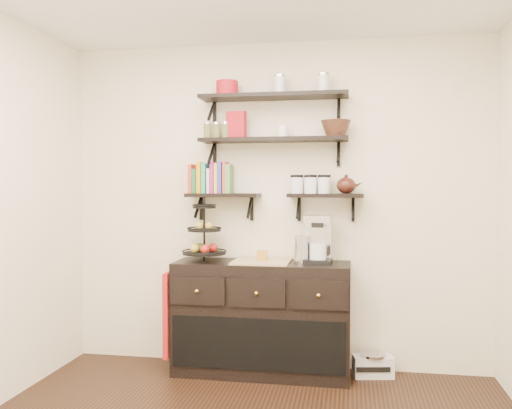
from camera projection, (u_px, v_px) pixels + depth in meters
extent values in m
cube|color=white|center=(276.00, 205.00, 4.53)|extent=(3.50, 0.02, 2.70)
cube|color=black|center=(273.00, 96.00, 4.37)|extent=(1.20, 0.27, 0.03)
cube|color=black|center=(215.00, 114.00, 4.58)|extent=(0.02, 0.03, 0.20)
cube|color=black|center=(339.00, 111.00, 4.40)|extent=(0.02, 0.03, 0.20)
cube|color=black|center=(273.00, 140.00, 4.38)|extent=(1.20, 0.27, 0.03)
cube|color=black|center=(215.00, 155.00, 4.59)|extent=(0.02, 0.03, 0.20)
cube|color=black|center=(339.00, 154.00, 4.41)|extent=(0.02, 0.03, 0.20)
cube|color=black|center=(223.00, 195.00, 4.48)|extent=(0.60, 0.25, 0.03)
cube|color=black|center=(201.00, 208.00, 4.63)|extent=(0.02, 0.03, 0.20)
cube|color=black|center=(252.00, 209.00, 4.55)|extent=(0.03, 0.03, 0.20)
cube|color=black|center=(325.00, 195.00, 4.33)|extent=(0.60, 0.25, 0.03)
cube|color=black|center=(299.00, 209.00, 4.48)|extent=(0.03, 0.03, 0.20)
cube|color=black|center=(353.00, 209.00, 4.41)|extent=(0.02, 0.03, 0.20)
cube|color=red|center=(193.00, 181.00, 4.52)|extent=(0.02, 0.15, 0.20)
cube|color=#1B6237|center=(197.00, 179.00, 4.52)|extent=(0.03, 0.15, 0.24)
cube|color=orange|center=(202.00, 181.00, 4.51)|extent=(0.04, 0.15, 0.21)
cube|color=teal|center=(206.00, 178.00, 4.50)|extent=(0.03, 0.15, 0.25)
cube|color=beige|center=(210.00, 180.00, 4.50)|extent=(0.03, 0.15, 0.22)
cube|color=#9B1F68|center=(214.00, 178.00, 4.49)|extent=(0.04, 0.15, 0.26)
cube|color=gold|center=(219.00, 179.00, 4.49)|extent=(0.03, 0.15, 0.23)
cube|color=#373A8C|center=(223.00, 181.00, 4.48)|extent=(0.03, 0.15, 0.20)
cube|color=#AD462F|center=(228.00, 179.00, 4.47)|extent=(0.04, 0.15, 0.24)
cube|color=#508A47|center=(232.00, 181.00, 4.47)|extent=(0.03, 0.15, 0.21)
cylinder|color=silver|center=(297.00, 185.00, 4.38)|extent=(0.10, 0.10, 0.13)
cylinder|color=silver|center=(310.00, 185.00, 4.36)|extent=(0.10, 0.10, 0.13)
cylinder|color=silver|center=(324.00, 185.00, 4.34)|extent=(0.10, 0.10, 0.13)
cube|color=black|center=(262.00, 318.00, 4.35)|extent=(1.40, 0.45, 0.90)
cube|color=tan|center=(262.00, 261.00, 4.33)|extent=(0.45, 0.41, 0.02)
sphere|color=gold|center=(197.00, 291.00, 4.17)|extent=(0.04, 0.04, 0.04)
sphere|color=gold|center=(256.00, 293.00, 4.09)|extent=(0.04, 0.04, 0.04)
sphere|color=gold|center=(318.00, 295.00, 4.01)|extent=(0.04, 0.04, 0.04)
cylinder|color=black|center=(204.00, 229.00, 4.40)|extent=(0.02, 0.02, 0.52)
cylinder|color=black|center=(204.00, 253.00, 4.41)|extent=(0.35, 0.35, 0.01)
cylinder|color=black|center=(204.00, 230.00, 4.40)|extent=(0.27, 0.27, 0.02)
cylinder|color=black|center=(204.00, 207.00, 4.40)|extent=(0.19, 0.19, 0.02)
sphere|color=#B21914|center=(213.00, 248.00, 4.44)|extent=(0.07, 0.07, 0.07)
sphere|color=gold|center=(199.00, 226.00, 4.41)|extent=(0.06, 0.06, 0.06)
cube|color=#AB7427|center=(262.00, 255.00, 4.33)|extent=(0.08, 0.08, 0.08)
cube|color=black|center=(318.00, 261.00, 4.25)|extent=(0.22, 0.20, 0.04)
cube|color=silver|center=(319.00, 240.00, 4.31)|extent=(0.21, 0.09, 0.32)
cube|color=silver|center=(318.00, 220.00, 4.24)|extent=(0.22, 0.20, 0.07)
cylinder|color=silver|center=(318.00, 251.00, 4.23)|extent=(0.14, 0.14, 0.12)
cylinder|color=silver|center=(302.00, 250.00, 4.25)|extent=(0.11, 0.11, 0.22)
cube|color=maroon|center=(171.00, 313.00, 4.37)|extent=(0.04, 0.29, 0.68)
cube|color=silver|center=(373.00, 366.00, 4.29)|extent=(0.33, 0.21, 0.16)
cylinder|color=silver|center=(373.00, 355.00, 4.28)|extent=(0.24, 0.24, 0.02)
cube|color=black|center=(373.00, 370.00, 4.20)|extent=(0.26, 0.06, 0.04)
cube|color=#A6131E|center=(236.00, 125.00, 4.43)|extent=(0.17, 0.09, 0.22)
cylinder|color=white|center=(283.00, 132.00, 4.37)|extent=(0.09, 0.09, 0.10)
cylinder|color=#A6131E|center=(227.00, 88.00, 4.43)|extent=(0.18, 0.18, 0.12)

